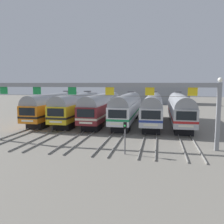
{
  "coord_description": "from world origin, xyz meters",
  "views": [
    {
      "loc": [
        7.01,
        -37.23,
        6.43
      ],
      "look_at": [
        -0.37,
        -0.37,
        1.86
      ],
      "focal_mm": 38.01,
      "sensor_mm": 36.0,
      "label": 1
    }
  ],
  "objects": [
    {
      "name": "track_bed",
      "position": [
        0.0,
        17.0,
        0.07
      ],
      "size": [
        21.73,
        70.0,
        0.15
      ],
      "color": "gray",
      "rests_on": "ground"
    },
    {
      "name": "maintenance_building",
      "position": [
        4.52,
        40.22,
        3.07
      ],
      "size": [
        22.57,
        10.0,
        6.13
      ],
      "primitive_type": "cube",
      "color": "gray",
      "rests_on": "ground"
    },
    {
      "name": "commuter_train_silver",
      "position": [
        6.07,
        -0.0,
        2.69
      ],
      "size": [
        2.88,
        18.06,
        5.05
      ],
      "color": "silver",
      "rests_on": "ground"
    },
    {
      "name": "catenary_gantry",
      "position": [
        -0.0,
        -13.5,
        5.34
      ],
      "size": [
        25.47,
        0.44,
        6.97
      ],
      "color": "gray",
      "rests_on": "ground"
    },
    {
      "name": "ground_plane",
      "position": [
        0.0,
        0.0,
        0.0
      ],
      "size": [
        160.0,
        160.0,
        0.0
      ],
      "primitive_type": "plane",
      "color": "gray"
    },
    {
      "name": "commuter_train_stainless",
      "position": [
        10.11,
        -0.0,
        2.69
      ],
      "size": [
        2.88,
        18.06,
        5.05
      ],
      "color": "#B2B5BA",
      "rests_on": "ground"
    },
    {
      "name": "commuter_train_yellow",
      "position": [
        -6.07,
        -0.0,
        2.69
      ],
      "size": [
        2.88,
        18.06,
        5.05
      ],
      "color": "gold",
      "rests_on": "ground"
    },
    {
      "name": "commuter_train_maroon",
      "position": [
        -2.02,
        -0.0,
        2.69
      ],
      "size": [
        2.88,
        18.06,
        5.05
      ],
      "color": "maroon",
      "rests_on": "ground"
    },
    {
      "name": "yard_signal_mast",
      "position": [
        4.05,
        -16.43,
        2.1
      ],
      "size": [
        0.28,
        0.35,
        3.01
      ],
      "color": "#59595E",
      "rests_on": "ground"
    },
    {
      "name": "commuter_train_orange",
      "position": [
        -10.11,
        -0.0,
        2.69
      ],
      "size": [
        2.88,
        18.06,
        5.05
      ],
      "color": "orange",
      "rests_on": "ground"
    },
    {
      "name": "commuter_train_white",
      "position": [
        2.02,
        -0.0,
        2.69
      ],
      "size": [
        2.88,
        18.06,
        5.05
      ],
      "color": "white",
      "rests_on": "ground"
    }
  ]
}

